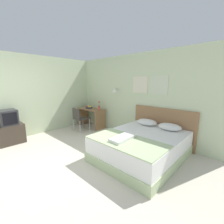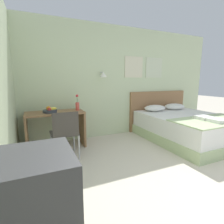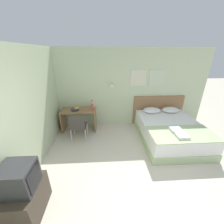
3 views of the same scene
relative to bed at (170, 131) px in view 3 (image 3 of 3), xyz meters
The scene contains 15 objects.
ground_plane 2.14m from the bed, 123.28° to the right, with size 24.00×24.00×0.00m, color beige.
wall_back 1.93m from the bed, 135.47° to the left, with size 5.53×0.31×2.65m.
bed is the anchor object (origin of this frame).
headboard 1.11m from the bed, 90.00° to the left, with size 1.81×0.06×1.07m.
pillow_left 0.93m from the bed, 112.96° to the left, with size 0.58×0.43×0.16m.
pillow_right 0.93m from the bed, 67.04° to the left, with size 0.58×0.43×0.16m.
throw_blanket 0.68m from the bed, 90.00° to the right, with size 1.64×0.84×0.02m.
folded_towel_near_foot 0.59m from the bed, 102.65° to the right, with size 0.28×0.27×0.06m.
folded_towel_mid_bed 0.84m from the bed, 96.85° to the right, with size 0.28×0.28×0.06m.
desk 2.94m from the bed, 164.86° to the left, with size 1.12×0.55×0.75m.
desk_chair 2.76m from the bed, behind, with size 0.46×0.46×0.86m.
fruit_bowl 3.05m from the bed, 166.00° to the left, with size 0.28×0.27×0.12m.
flower_vase 2.56m from the bed, 161.74° to the left, with size 0.08×0.08×0.33m.
tv_stand 3.79m from the bed, 149.43° to the right, with size 0.49×0.69×0.57m.
television 3.82m from the bed, 149.41° to the right, with size 0.48×0.44×0.43m.
Camera 3 is at (-0.80, -1.70, 2.49)m, focal length 22.00 mm.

